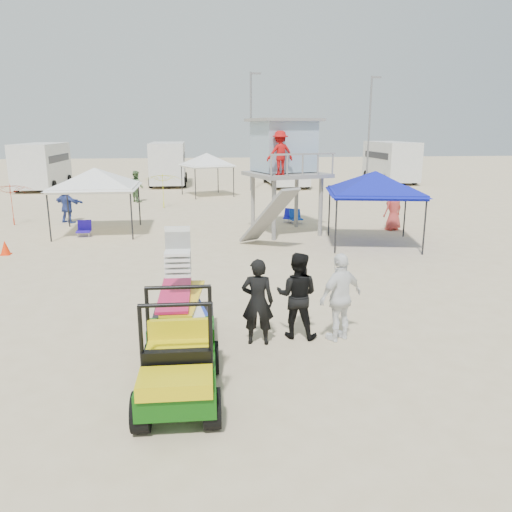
{
  "coord_description": "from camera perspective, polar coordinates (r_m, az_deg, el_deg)",
  "views": [
    {
      "loc": [
        -0.86,
        -8.42,
        4.22
      ],
      "look_at": [
        0.5,
        3.0,
        1.3
      ],
      "focal_mm": 35.0,
      "sensor_mm": 36.0,
      "label": 1
    }
  ],
  "objects": [
    {
      "name": "man_right",
      "position": [
        10.31,
        9.64,
        -4.65
      ],
      "size": [
        1.16,
        0.9,
        1.84
      ],
      "primitive_type": "imported",
      "rotation": [
        0.0,
        0.0,
        3.63
      ],
      "color": "white",
      "rests_on": "ground"
    },
    {
      "name": "man_left",
      "position": [
        9.98,
        0.19,
        -5.26
      ],
      "size": [
        0.71,
        0.53,
        1.78
      ],
      "primitive_type": "imported",
      "rotation": [
        0.0,
        0.0,
        2.97
      ],
      "color": "black",
      "rests_on": "ground"
    },
    {
      "name": "beach_chair_a",
      "position": [
        21.51,
        -19.06,
        3.0
      ],
      "size": [
        0.56,
        0.6,
        0.64
      ],
      "color": "#2310B0",
      "rests_on": "ground"
    },
    {
      "name": "rv_mid_right",
      "position": [
        39.1,
        3.39,
        10.68
      ],
      "size": [
        2.64,
        7.0,
        3.25
      ],
      "color": "silver",
      "rests_on": "ground"
    },
    {
      "name": "light_pole_left",
      "position": [
        35.63,
        -0.58,
        13.9
      ],
      "size": [
        0.14,
        0.14,
        8.0
      ],
      "primitive_type": "cylinder",
      "color": "slate",
      "rests_on": "ground"
    },
    {
      "name": "canopy_white_a",
      "position": [
        21.72,
        -17.96,
        9.2
      ],
      "size": [
        3.3,
        3.3,
        3.11
      ],
      "color": "black",
      "rests_on": "ground"
    },
    {
      "name": "light_pole_right",
      "position": [
        39.1,
        12.78,
        13.59
      ],
      "size": [
        0.14,
        0.14,
        8.0
      ],
      "primitive_type": "cylinder",
      "color": "slate",
      "rests_on": "ground"
    },
    {
      "name": "distant_beachgoers",
      "position": [
        25.34,
        -10.38,
        6.53
      ],
      "size": [
        15.75,
        11.14,
        1.86
      ],
      "color": "#BC3C35",
      "rests_on": "ground"
    },
    {
      "name": "beach_chair_c",
      "position": [
        23.45,
        3.9,
        4.63
      ],
      "size": [
        0.74,
        0.85,
        0.64
      ],
      "color": "#1114B8",
      "rests_on": "ground"
    },
    {
      "name": "umbrella_a",
      "position": [
        25.08,
        -26.17,
        5.3
      ],
      "size": [
        2.46,
        2.49,
        1.89
      ],
      "primitive_type": "imported",
      "rotation": [
        0.0,
        0.0,
        -0.21
      ],
      "color": "red",
      "rests_on": "ground"
    },
    {
      "name": "ground",
      "position": [
        9.46,
        -0.88,
        -12.26
      ],
      "size": [
        140.0,
        140.0,
        0.0
      ],
      "primitive_type": "plane",
      "color": "beige",
      "rests_on": "ground"
    },
    {
      "name": "surf_trailer",
      "position": [
        10.22,
        -8.51,
        -5.15
      ],
      "size": [
        1.29,
        2.31,
        2.1
      ],
      "color": "black",
      "rests_on": "ground"
    },
    {
      "name": "rv_far_right",
      "position": [
        43.02,
        15.12,
        10.55
      ],
      "size": [
        2.64,
        6.6,
        3.25
      ],
      "color": "silver",
      "rests_on": "ground"
    },
    {
      "name": "rv_far_left",
      "position": [
        40.07,
        -23.27,
        9.66
      ],
      "size": [
        2.64,
        6.8,
        3.25
      ],
      "color": "silver",
      "rests_on": "ground"
    },
    {
      "name": "man_mid",
      "position": [
        10.34,
        4.71,
        -4.49
      ],
      "size": [
        1.07,
        0.95,
        1.81
      ],
      "primitive_type": "imported",
      "rotation": [
        0.0,
        0.0,
        2.79
      ],
      "color": "black",
      "rests_on": "ground"
    },
    {
      "name": "beach_chair_b",
      "position": [
        23.19,
        4.51,
        4.51
      ],
      "size": [
        0.66,
        0.71,
        0.64
      ],
      "color": "#0F3AAA",
      "rests_on": "ground"
    },
    {
      "name": "canopy_blue",
      "position": [
        19.0,
        13.49,
        9.0
      ],
      "size": [
        3.71,
        3.71,
        3.16
      ],
      "color": "black",
      "rests_on": "ground"
    },
    {
      "name": "canopy_white_c",
      "position": [
        32.87,
        -5.66,
        11.39
      ],
      "size": [
        3.53,
        3.53,
        3.16
      ],
      "color": "black",
      "rests_on": "ground"
    },
    {
      "name": "cone_far",
      "position": [
        17.02,
        -9.2,
        0.58
      ],
      "size": [
        0.34,
        0.34,
        0.5
      ],
      "primitive_type": "cone",
      "color": "orange",
      "rests_on": "ground"
    },
    {
      "name": "utility_cart",
      "position": [
        8.07,
        -8.98,
        -10.89
      ],
      "size": [
        1.24,
        2.34,
        1.75
      ],
      "color": "#0D480B",
      "rests_on": "ground"
    },
    {
      "name": "cone_near",
      "position": [
        19.34,
        -26.75,
        0.86
      ],
      "size": [
        0.34,
        0.34,
        0.5
      ],
      "primitive_type": "cone",
      "color": "#FF2F08",
      "rests_on": "ground"
    },
    {
      "name": "umbrella_b",
      "position": [
        28.09,
        -10.48,
        7.35
      ],
      "size": [
        2.94,
        2.93,
        1.91
      ],
      "primitive_type": "imported",
      "rotation": [
        0.0,
        0.0,
        0.94
      ],
      "color": "yellow",
      "rests_on": "ground"
    },
    {
      "name": "rv_mid_left",
      "position": [
        40.04,
        -10.01,
        10.58
      ],
      "size": [
        2.65,
        6.5,
        3.25
      ],
      "color": "silver",
      "rests_on": "ground"
    },
    {
      "name": "lifeguard_tower",
      "position": [
        20.7,
        3.23,
        11.93
      ],
      "size": [
        3.54,
        3.54,
        4.55
      ],
      "color": "gray",
      "rests_on": "ground"
    }
  ]
}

